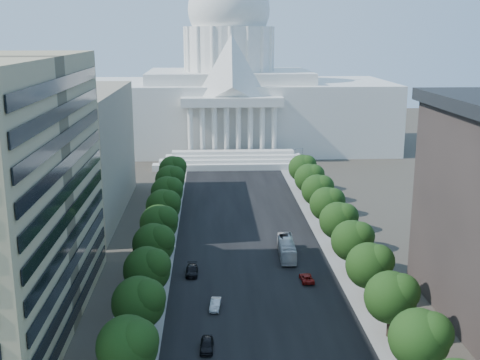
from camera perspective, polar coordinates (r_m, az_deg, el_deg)
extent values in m
cube|color=black|center=(139.62, 0.36, -4.14)|extent=(30.00, 260.00, 0.01)
cube|color=gray|center=(139.86, -7.46, -4.23)|extent=(8.00, 260.00, 0.02)
cube|color=gray|center=(141.95, 8.06, -3.98)|extent=(8.00, 260.00, 0.02)
cube|color=white|center=(229.71, -1.01, 6.22)|extent=(120.00, 50.00, 25.00)
cube|color=white|center=(228.22, -1.03, 9.83)|extent=(60.00, 40.00, 4.00)
cube|color=white|center=(201.95, -0.76, 7.44)|extent=(34.00, 8.00, 3.00)
cylinder|color=white|center=(227.73, -1.04, 12.34)|extent=(32.00, 32.00, 16.00)
ellipsoid|color=white|center=(227.77, -1.06, 15.86)|extent=(30.00, 30.00, 27.60)
cube|color=gray|center=(150.77, -18.41, 2.39)|extent=(38.00, 52.00, 30.00)
sphere|color=black|center=(76.87, -10.64, -15.23)|extent=(7.60, 7.60, 7.60)
sphere|color=black|center=(75.49, -9.72, -14.77)|extent=(5.32, 5.32, 5.32)
cylinder|color=#33261C|center=(89.55, -9.49, -14.13)|extent=(0.56, 0.56, 2.94)
sphere|color=black|center=(87.46, -9.61, -11.41)|extent=(7.60, 7.60, 7.60)
sphere|color=black|center=(86.14, -8.81, -10.95)|extent=(5.32, 5.32, 5.32)
cylinder|color=#33261C|center=(100.24, -8.73, -10.92)|extent=(0.56, 0.56, 2.94)
sphere|color=black|center=(98.37, -8.83, -8.43)|extent=(7.60, 7.60, 7.60)
sphere|color=black|center=(97.11, -8.11, -7.98)|extent=(5.32, 5.32, 5.32)
cylinder|color=#33261C|center=(111.19, -8.13, -8.32)|extent=(0.56, 0.56, 2.94)
sphere|color=black|center=(109.51, -8.21, -6.05)|extent=(7.60, 7.60, 7.60)
sphere|color=black|center=(108.30, -7.56, -5.61)|extent=(5.32, 5.32, 5.32)
cylinder|color=#33261C|center=(122.35, -7.64, -6.20)|extent=(0.56, 0.56, 2.94)
sphere|color=black|center=(120.82, -7.71, -4.11)|extent=(7.60, 7.60, 7.60)
sphere|color=black|center=(119.64, -7.12, -3.69)|extent=(5.32, 5.32, 5.32)
cylinder|color=#33261C|center=(133.64, -7.24, -4.43)|extent=(0.56, 0.56, 2.94)
sphere|color=black|center=(132.25, -7.30, -2.50)|extent=(7.60, 7.60, 7.60)
sphere|color=black|center=(131.11, -6.76, -2.11)|extent=(5.32, 5.32, 5.32)
cylinder|color=#33261C|center=(145.05, -6.90, -2.94)|extent=(0.56, 0.56, 2.94)
sphere|color=black|center=(143.77, -6.96, -1.15)|extent=(7.60, 7.60, 7.60)
sphere|color=black|center=(142.66, -6.46, -0.78)|extent=(5.32, 5.32, 5.32)
cylinder|color=#33261C|center=(156.55, -6.62, -1.67)|extent=(0.56, 0.56, 2.94)
sphere|color=black|center=(155.36, -6.67, 0.00)|extent=(7.60, 7.60, 7.60)
sphere|color=black|center=(154.27, -6.20, 0.35)|extent=(5.32, 5.32, 5.32)
cylinder|color=#33261C|center=(168.12, -6.37, -0.57)|extent=(0.56, 0.56, 2.94)
sphere|color=black|center=(167.01, -6.41, 0.99)|extent=(7.60, 7.60, 7.60)
sphere|color=black|center=(165.95, -5.98, 1.32)|extent=(5.32, 5.32, 5.32)
sphere|color=black|center=(80.40, 16.59, -14.21)|extent=(7.60, 7.60, 7.60)
sphere|color=black|center=(79.69, 17.76, -13.65)|extent=(5.32, 5.32, 5.32)
cylinder|color=#33261C|center=(92.61, 13.90, -13.37)|extent=(0.56, 0.56, 2.94)
sphere|color=black|center=(90.58, 14.07, -10.73)|extent=(7.60, 7.60, 7.60)
sphere|color=black|center=(89.85, 15.08, -10.20)|extent=(5.32, 5.32, 5.32)
cylinder|color=#33261C|center=(102.98, 11.98, -10.37)|extent=(0.56, 0.56, 2.94)
sphere|color=black|center=(101.16, 12.11, -7.94)|extent=(7.60, 7.60, 7.60)
sphere|color=black|center=(100.41, 12.99, -7.46)|extent=(5.32, 5.32, 5.32)
cylinder|color=#33261C|center=(113.67, 10.44, -7.91)|extent=(0.56, 0.56, 2.94)
sphere|color=black|center=(112.02, 10.54, -5.68)|extent=(7.60, 7.60, 7.60)
sphere|color=black|center=(111.27, 11.33, -5.23)|extent=(5.32, 5.32, 5.32)
cylinder|color=#33261C|center=(124.60, 9.18, -5.88)|extent=(0.56, 0.56, 2.94)
sphere|color=black|center=(123.10, 9.27, -3.82)|extent=(7.60, 7.60, 7.60)
sphere|color=black|center=(122.34, 9.97, -3.40)|extent=(5.32, 5.32, 5.32)
cylinder|color=#33261C|center=(135.71, 8.14, -4.17)|extent=(0.56, 0.56, 2.94)
sphere|color=black|center=(134.33, 8.21, -2.27)|extent=(7.60, 7.60, 7.60)
sphere|color=black|center=(133.57, 8.84, -1.88)|extent=(5.32, 5.32, 5.32)
cylinder|color=#33261C|center=(146.96, 7.25, -2.73)|extent=(0.56, 0.56, 2.94)
sphere|color=black|center=(145.69, 7.31, -0.96)|extent=(7.60, 7.60, 7.60)
sphere|color=black|center=(144.92, 7.89, -0.59)|extent=(5.32, 5.32, 5.32)
cylinder|color=#33261C|center=(158.32, 6.50, -1.49)|extent=(0.56, 0.56, 2.94)
sphere|color=black|center=(157.14, 6.55, 0.17)|extent=(7.60, 7.60, 7.60)
sphere|color=black|center=(156.37, 7.08, 0.51)|extent=(5.32, 5.32, 5.32)
cylinder|color=#33261C|center=(169.77, 5.85, -0.41)|extent=(0.56, 0.56, 2.94)
sphere|color=black|center=(168.67, 5.89, 1.13)|extent=(7.60, 7.60, 7.60)
sphere|color=black|center=(167.90, 6.38, 1.46)|extent=(5.32, 5.32, 5.32)
cylinder|color=gray|center=(91.16, 15.73, -11.83)|extent=(0.18, 0.18, 9.00)
cylinder|color=gray|center=(89.05, 15.17, -9.39)|extent=(2.40, 0.14, 0.14)
sphere|color=gray|center=(88.76, 14.48, -9.49)|extent=(0.44, 0.44, 0.44)
cylinder|color=gray|center=(113.19, 11.74, -6.43)|extent=(0.18, 0.18, 9.00)
cylinder|color=gray|center=(111.49, 11.25, -4.38)|extent=(2.40, 0.14, 0.14)
sphere|color=gray|center=(111.26, 10.70, -4.45)|extent=(0.44, 0.44, 0.44)
cylinder|color=gray|center=(136.24, 9.13, -2.80)|extent=(0.18, 0.18, 9.00)
cylinder|color=gray|center=(134.83, 8.71, -1.07)|extent=(2.40, 0.14, 0.14)
sphere|color=gray|center=(134.64, 8.25, -1.11)|extent=(0.44, 0.44, 0.44)
cylinder|color=gray|center=(159.88, 7.30, -0.23)|extent=(0.18, 0.18, 9.00)
cylinder|color=gray|center=(158.68, 6.92, 1.26)|extent=(2.40, 0.14, 0.14)
sphere|color=gray|center=(158.52, 6.53, 1.23)|extent=(0.44, 0.44, 0.44)
cylinder|color=gray|center=(183.88, 5.94, 1.67)|extent=(0.18, 0.18, 9.00)
cylinder|color=gray|center=(182.84, 5.60, 2.98)|extent=(2.40, 0.14, 0.14)
sphere|color=gray|center=(182.70, 5.26, 2.95)|extent=(0.44, 0.44, 0.44)
imported|color=black|center=(87.04, -3.18, -15.34)|extent=(2.05, 4.68, 1.57)
imported|color=#B4B8BC|center=(98.44, -2.34, -11.71)|extent=(2.11, 4.64, 1.48)
imported|color=maroon|center=(108.90, 6.33, -9.23)|extent=(2.33, 4.72, 1.29)
imported|color=black|center=(111.38, -4.58, -8.57)|extent=(2.23, 5.36, 1.55)
imported|color=silver|center=(119.51, 4.44, -6.49)|extent=(3.39, 12.37, 3.41)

